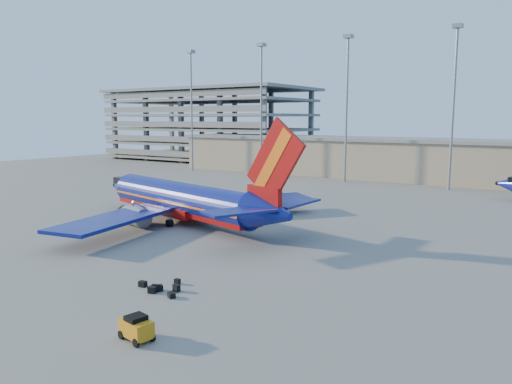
% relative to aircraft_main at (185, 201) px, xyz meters
% --- Properties ---
extents(ground, '(220.00, 220.00, 0.00)m').
position_rel_aircraft_main_xyz_m(ground, '(5.25, 1.37, -2.73)').
color(ground, slate).
rests_on(ground, ground).
extents(terminal_building, '(122.00, 16.00, 8.50)m').
position_rel_aircraft_main_xyz_m(terminal_building, '(15.25, 59.37, 1.58)').
color(terminal_building, gray).
rests_on(terminal_building, ground).
extents(parking_garage, '(62.00, 32.00, 21.40)m').
position_rel_aircraft_main_xyz_m(parking_garage, '(-56.75, 75.42, 9.00)').
color(parking_garage, slate).
rests_on(parking_garage, ground).
extents(light_mast_row, '(101.60, 1.60, 28.65)m').
position_rel_aircraft_main_xyz_m(light_mast_row, '(10.25, 47.37, 14.82)').
color(light_mast_row, gray).
rests_on(light_mast_row, ground).
extents(aircraft_main, '(37.15, 35.30, 12.79)m').
position_rel_aircraft_main_xyz_m(aircraft_main, '(0.00, 0.00, 0.00)').
color(aircraft_main, navy).
rests_on(aircraft_main, ground).
extents(baggage_tug, '(2.25, 1.60, 1.48)m').
position_rel_aircraft_main_xyz_m(baggage_tug, '(19.55, -26.32, -1.96)').
color(baggage_tug, orange).
rests_on(baggage_tug, ground).
extents(luggage_pile, '(4.12, 2.97, 0.55)m').
position_rel_aircraft_main_xyz_m(luggage_pile, '(14.86, -19.55, -2.50)').
color(luggage_pile, black).
rests_on(luggage_pile, ground).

